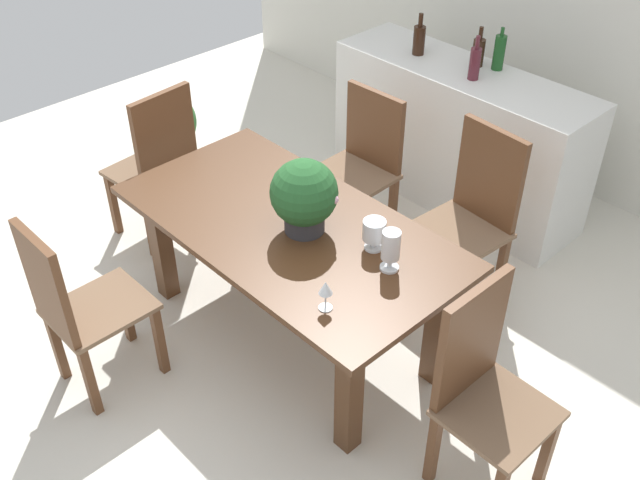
% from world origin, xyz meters
% --- Properties ---
extents(ground_plane, '(7.04, 7.04, 0.00)m').
position_xyz_m(ground_plane, '(0.00, 0.00, 0.00)').
color(ground_plane, silver).
extents(dining_table, '(1.83, 0.95, 0.76)m').
position_xyz_m(dining_table, '(0.00, 0.07, 0.63)').
color(dining_table, '#4C2D19').
rests_on(dining_table, ground).
extents(chair_near_left, '(0.41, 0.48, 1.03)m').
position_xyz_m(chair_near_left, '(-0.41, -0.93, 0.56)').
color(chair_near_left, brown).
rests_on(chair_near_left, ground).
extents(chair_head_end, '(0.50, 0.50, 1.07)m').
position_xyz_m(chair_head_end, '(-1.22, 0.08, 0.58)').
color(chair_head_end, brown).
rests_on(chair_head_end, ground).
extents(chair_far_right, '(0.51, 0.52, 1.05)m').
position_xyz_m(chair_far_right, '(0.42, 1.07, 0.58)').
color(chair_far_right, brown).
rests_on(chair_far_right, ground).
extents(chair_far_left, '(0.49, 0.45, 0.97)m').
position_xyz_m(chair_far_left, '(-0.42, 1.06, 0.55)').
color(chair_far_left, brown).
rests_on(chair_far_left, ground).
extents(chair_foot_end, '(0.43, 0.45, 1.05)m').
position_xyz_m(chair_foot_end, '(1.23, 0.07, 0.58)').
color(chair_foot_end, brown).
rests_on(chair_foot_end, ground).
extents(flower_centerpiece, '(0.33, 0.33, 0.39)m').
position_xyz_m(flower_centerpiece, '(0.09, 0.10, 0.96)').
color(flower_centerpiece, '#333338').
rests_on(flower_centerpiece, dining_table).
extents(crystal_vase_left, '(0.11, 0.11, 0.16)m').
position_xyz_m(crystal_vase_left, '(0.43, 0.24, 0.86)').
color(crystal_vase_left, silver).
rests_on(crystal_vase_left, dining_table).
extents(crystal_vase_center_near, '(0.09, 0.09, 0.21)m').
position_xyz_m(crystal_vase_center_near, '(0.59, 0.18, 0.88)').
color(crystal_vase_center_near, silver).
rests_on(crystal_vase_center_near, dining_table).
extents(wine_glass, '(0.06, 0.06, 0.15)m').
position_xyz_m(wine_glass, '(0.58, -0.23, 0.86)').
color(wine_glass, silver).
rests_on(wine_glass, dining_table).
extents(kitchen_counter, '(1.81, 0.54, 0.95)m').
position_xyz_m(kitchen_counter, '(-0.26, 1.83, 0.48)').
color(kitchen_counter, silver).
rests_on(kitchen_counter, ground).
extents(wine_bottle_dark, '(0.07, 0.07, 0.28)m').
position_xyz_m(wine_bottle_dark, '(-0.15, 1.76, 1.06)').
color(wine_bottle_dark, '#511E28').
rests_on(wine_bottle_dark, kitchen_counter).
extents(wine_bottle_green, '(0.07, 0.07, 0.27)m').
position_xyz_m(wine_bottle_green, '(-0.14, 1.99, 1.06)').
color(wine_bottle_green, '#194C1E').
rests_on(wine_bottle_green, kitchen_counter).
extents(wine_bottle_amber, '(0.08, 0.08, 0.26)m').
position_xyz_m(wine_bottle_amber, '(-0.26, 1.94, 1.04)').
color(wine_bottle_amber, black).
rests_on(wine_bottle_amber, kitchen_counter).
extents(wine_bottle_clear, '(0.08, 0.08, 0.28)m').
position_xyz_m(wine_bottle_clear, '(-0.64, 1.80, 1.05)').
color(wine_bottle_clear, black).
rests_on(wine_bottle_clear, kitchen_counter).
extents(potted_plant_floor, '(0.39, 0.39, 0.54)m').
position_xyz_m(potted_plant_floor, '(-2.02, 0.67, 0.29)').
color(potted_plant_floor, brown).
rests_on(potted_plant_floor, ground).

